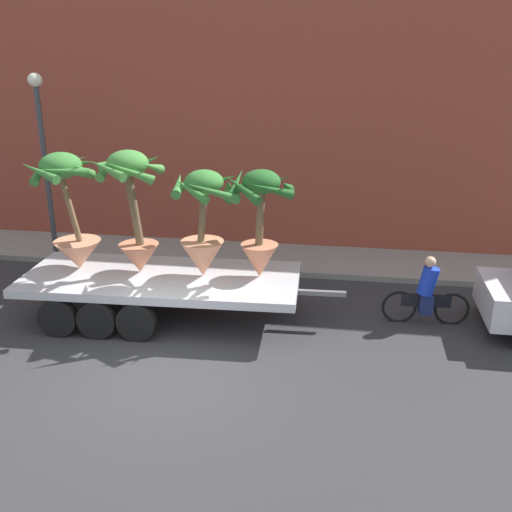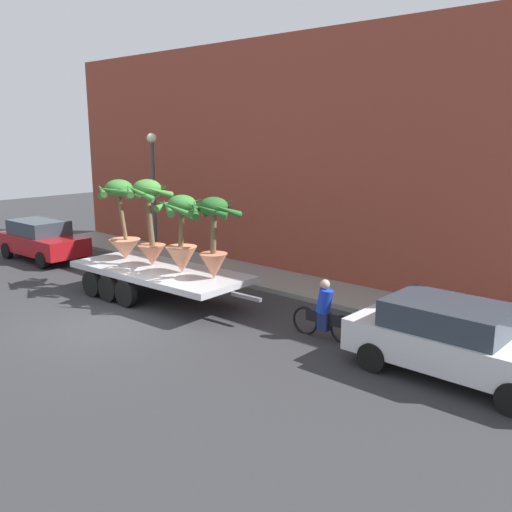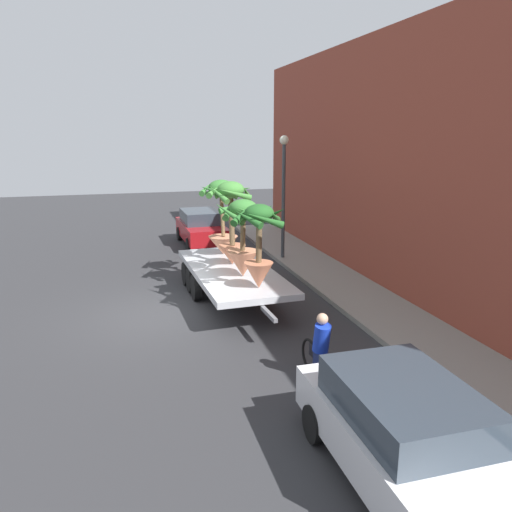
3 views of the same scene
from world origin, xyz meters
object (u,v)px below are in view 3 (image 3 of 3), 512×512
flatbed_trailer (230,273)px  potted_palm_front (222,217)px  street_lamp (284,181)px  cyclist (321,351)px  potted_palm_middle (243,239)px  parked_car (408,436)px  trailing_car (201,227)px  potted_palm_extra (231,218)px  potted_palm_rear (259,243)px

flatbed_trailer → potted_palm_front: potted_palm_front is taller
street_lamp → cyclist: bearing=-14.3°
potted_palm_middle → parked_car: (7.96, 0.42, -1.29)m
potted_palm_front → trailing_car: size_ratio=0.61×
flatbed_trailer → parked_car: bearing=3.5°
potted_palm_middle → cyclist: size_ratio=1.24×
potted_palm_extra → street_lamp: (-3.46, 2.93, 0.77)m
potted_palm_rear → trailing_car: bearing=179.3°
potted_palm_middle → parked_car: potted_palm_middle is taller
potted_palm_extra → street_lamp: street_lamp is taller
potted_palm_extra → street_lamp: 4.60m
trailing_car → flatbed_trailer: bearing=-2.9°
parked_car → street_lamp: size_ratio=0.92×
flatbed_trailer → potted_palm_middle: (1.19, 0.13, 1.35)m
potted_palm_rear → parked_car: size_ratio=0.52×
flatbed_trailer → potted_palm_extra: size_ratio=2.62×
street_lamp → potted_palm_front: bearing=-55.1°
potted_palm_rear → cyclist: (3.52, 0.33, -1.58)m
cyclist → street_lamp: size_ratio=0.38×
potted_palm_rear → trailing_car: potted_palm_rear is taller
potted_palm_rear → cyclist: potted_palm_rear is taller
potted_palm_middle → potted_palm_rear: bearing=6.7°
potted_palm_rear → potted_palm_extra: size_ratio=0.87×
potted_palm_rear → street_lamp: 6.81m
parked_car → trailing_car: same height
potted_palm_rear → cyclist: size_ratio=1.25×
parked_car → potted_palm_extra: bearing=-177.5°
potted_palm_rear → trailing_car: size_ratio=0.55×
potted_palm_middle → street_lamp: (-4.97, 2.93, 1.11)m
cyclist → parked_car: (3.27, -0.05, 0.16)m
cyclist → parked_car: 3.27m
potted_palm_extra → trailing_car: 7.49m
potted_palm_front → potted_palm_middle: bearing=-0.3°
flatbed_trailer → potted_palm_rear: bearing=6.6°
flatbed_trailer → parked_car: size_ratio=1.56×
potted_palm_front → trailing_car: potted_palm_front is taller
potted_palm_front → potted_palm_extra: (1.43, -0.01, 0.19)m
potted_palm_front → potted_palm_extra: bearing=-0.4°
flatbed_trailer → potted_palm_front: (-1.74, 0.15, 1.50)m
street_lamp → potted_palm_extra: bearing=-40.2°
potted_palm_middle → potted_palm_front: potted_palm_front is taller
potted_palm_front → street_lamp: size_ratio=0.53×
street_lamp → trailing_car: bearing=-145.1°
potted_palm_middle → trailing_car: potted_palm_middle is taller
flatbed_trailer → potted_palm_middle: potted_palm_middle is taller
parked_car → potted_palm_front: bearing=-177.9°
potted_palm_rear → potted_palm_middle: bearing=-173.3°
cyclist → parked_car: size_ratio=0.42×
potted_palm_front → potted_palm_extra: size_ratio=0.97×
potted_palm_rear → potted_palm_front: size_ratio=0.90×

